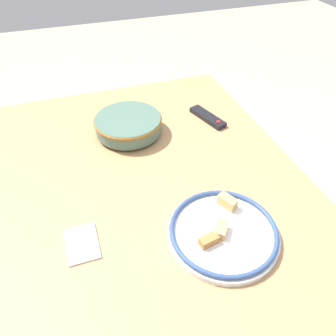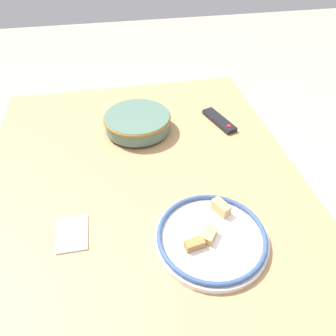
% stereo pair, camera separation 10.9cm
% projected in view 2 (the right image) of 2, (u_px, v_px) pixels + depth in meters
% --- Properties ---
extents(ground_plane, '(8.00, 8.00, 0.00)m').
position_uv_depth(ground_plane, '(151.00, 289.00, 1.60)').
color(ground_plane, '#B7A88E').
extents(dining_table, '(1.32, 1.06, 0.75)m').
position_uv_depth(dining_table, '(145.00, 194.00, 1.15)').
color(dining_table, tan).
rests_on(dining_table, ground_plane).
extents(noodle_bowl, '(0.26, 0.26, 0.07)m').
position_uv_depth(noodle_bowl, '(137.00, 122.00, 1.28)').
color(noodle_bowl, '#4C6B5B').
rests_on(noodle_bowl, dining_table).
extents(food_plate, '(0.31, 0.31, 0.05)m').
position_uv_depth(food_plate, '(211.00, 237.00, 0.90)').
color(food_plate, white).
rests_on(food_plate, dining_table).
extents(tv_remote, '(0.19, 0.10, 0.02)m').
position_uv_depth(tv_remote, '(219.00, 121.00, 1.35)').
color(tv_remote, black).
rests_on(tv_remote, dining_table).
extents(folded_napkin, '(0.12, 0.09, 0.01)m').
position_uv_depth(folded_napkin, '(72.00, 234.00, 0.93)').
color(folded_napkin, white).
rests_on(folded_napkin, dining_table).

